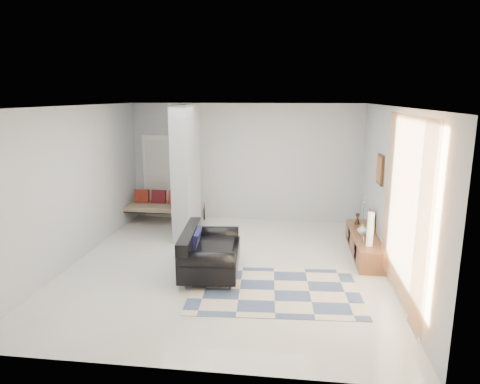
# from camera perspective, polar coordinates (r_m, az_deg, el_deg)

# --- Properties ---
(floor) EXTENTS (6.00, 6.00, 0.00)m
(floor) POSITION_cam_1_polar(r_m,az_deg,el_deg) (7.76, -1.83, -9.79)
(floor) COLOR beige
(floor) RESTS_ON ground
(ceiling) EXTENTS (6.00, 6.00, 0.00)m
(ceiling) POSITION_cam_1_polar(r_m,az_deg,el_deg) (7.17, -1.99, 11.36)
(ceiling) COLOR white
(ceiling) RESTS_ON wall_back
(wall_back) EXTENTS (6.00, 0.00, 6.00)m
(wall_back) POSITION_cam_1_polar(r_m,az_deg,el_deg) (10.26, 0.73, 3.93)
(wall_back) COLOR silver
(wall_back) RESTS_ON ground
(wall_front) EXTENTS (6.00, 0.00, 6.00)m
(wall_front) POSITION_cam_1_polar(r_m,az_deg,el_deg) (4.51, -7.95, -7.77)
(wall_front) COLOR silver
(wall_front) RESTS_ON ground
(wall_left) EXTENTS (0.00, 6.00, 6.00)m
(wall_left) POSITION_cam_1_polar(r_m,az_deg,el_deg) (8.22, -21.19, 0.85)
(wall_left) COLOR silver
(wall_left) RESTS_ON ground
(wall_right) EXTENTS (0.00, 6.00, 6.00)m
(wall_right) POSITION_cam_1_polar(r_m,az_deg,el_deg) (7.42, 19.56, -0.23)
(wall_right) COLOR silver
(wall_right) RESTS_ON ground
(partition_column) EXTENTS (0.35, 1.20, 2.80)m
(partition_column) POSITION_cam_1_polar(r_m,az_deg,el_deg) (9.09, -7.18, 2.69)
(partition_column) COLOR #9CA1A3
(partition_column) RESTS_ON floor
(hallway_door) EXTENTS (0.85, 0.06, 2.04)m
(hallway_door) POSITION_cam_1_polar(r_m,az_deg,el_deg) (10.72, -10.53, 2.04)
(hallway_door) COLOR white
(hallway_door) RESTS_ON floor
(curtain) EXTENTS (0.00, 2.55, 2.55)m
(curtain) POSITION_cam_1_polar(r_m,az_deg,el_deg) (6.30, 21.04, -2.09)
(curtain) COLOR #FB9842
(curtain) RESTS_ON wall_right
(wall_art) EXTENTS (0.04, 0.45, 0.55)m
(wall_art) POSITION_cam_1_polar(r_m,az_deg,el_deg) (8.24, 18.19, 2.87)
(wall_art) COLOR #37210F
(wall_art) RESTS_ON wall_right
(media_console) EXTENTS (0.45, 2.06, 0.80)m
(media_console) POSITION_cam_1_polar(r_m,az_deg,el_deg) (8.55, 16.19, -6.66)
(media_console) COLOR brown
(media_console) RESTS_ON floor
(loveseat) EXTENTS (1.05, 1.65, 0.76)m
(loveseat) POSITION_cam_1_polar(r_m,az_deg,el_deg) (7.37, -4.38, -8.08)
(loveseat) COLOR silver
(loveseat) RESTS_ON floor
(daybed) EXTENTS (1.85, 0.82, 0.77)m
(daybed) POSITION_cam_1_polar(r_m,az_deg,el_deg) (10.35, -10.27, -1.78)
(daybed) COLOR black
(daybed) RESTS_ON floor
(area_rug) EXTENTS (2.72, 1.90, 0.01)m
(area_rug) POSITION_cam_1_polar(r_m,az_deg,el_deg) (6.85, 4.61, -12.94)
(area_rug) COLOR beige
(area_rug) RESTS_ON floor
(cylinder_lamp) EXTENTS (0.11, 0.11, 0.60)m
(cylinder_lamp) POSITION_cam_1_polar(r_m,az_deg,el_deg) (7.80, 16.98, -4.76)
(cylinder_lamp) COLOR silver
(cylinder_lamp) RESTS_ON media_console
(bronze_figurine) EXTENTS (0.13, 0.13, 0.23)m
(bronze_figurine) POSITION_cam_1_polar(r_m,az_deg,el_deg) (9.06, 15.39, -3.45)
(bronze_figurine) COLOR black
(bronze_figurine) RESTS_ON media_console
(vase) EXTENTS (0.22, 0.22, 0.20)m
(vase) POSITION_cam_1_polar(r_m,az_deg,el_deg) (8.43, 16.01, -4.81)
(vase) COLOR silver
(vase) RESTS_ON media_console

